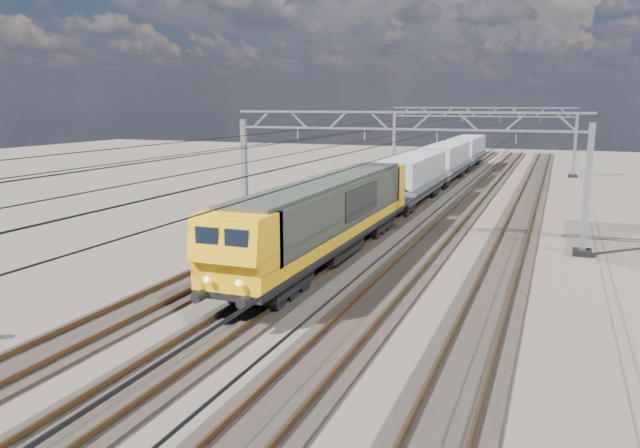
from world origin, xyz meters
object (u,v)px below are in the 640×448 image
(hopper_wagon_lead, at_px, (412,176))
(hopper_wagon_third, at_px, (467,150))
(catenary_gantry_far, at_px, (480,137))
(locomotive, at_px, (329,214))
(catenary_gantry_mid, at_px, (399,171))
(hopper_wagon_mid, at_px, (445,160))

(hopper_wagon_lead, bearing_deg, hopper_wagon_third, 90.00)
(catenary_gantry_far, bearing_deg, locomotive, -92.75)
(catenary_gantry_far, height_order, hopper_wagon_third, catenary_gantry_far)
(catenary_gantry_mid, distance_m, hopper_wagon_third, 40.54)
(hopper_wagon_third, bearing_deg, catenary_gantry_mid, -87.17)
(catenary_gantry_mid, distance_m, catenary_gantry_far, 36.00)
(catenary_gantry_far, distance_m, hopper_wagon_third, 5.17)
(catenary_gantry_mid, xyz_separation_m, hopper_wagon_lead, (-2.00, 12.06, -1.67))
(catenary_gantry_mid, relative_size, locomotive, 0.94)
(hopper_wagon_lead, height_order, hopper_wagon_mid, same)
(hopper_wagon_lead, bearing_deg, catenary_gantry_mid, -80.58)
(hopper_wagon_lead, xyz_separation_m, hopper_wagon_mid, (0.00, 14.20, 0.00))
(catenary_gantry_mid, relative_size, hopper_wagon_mid, 1.53)
(locomotive, xyz_separation_m, hopper_wagon_mid, (-0.00, 31.90, -0.09))
(hopper_wagon_lead, relative_size, hopper_wagon_mid, 1.00)
(catenary_gantry_far, height_order, hopper_wagon_lead, catenary_gantry_far)
(locomotive, bearing_deg, hopper_wagon_mid, 90.00)
(hopper_wagon_lead, bearing_deg, hopper_wagon_mid, 90.00)
(hopper_wagon_lead, height_order, hopper_wagon_third, same)
(catenary_gantry_mid, xyz_separation_m, hopper_wagon_mid, (-2.00, 26.26, -1.67))
(hopper_wagon_mid, bearing_deg, catenary_gantry_mid, -85.64)
(hopper_wagon_mid, bearing_deg, locomotive, -90.00)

